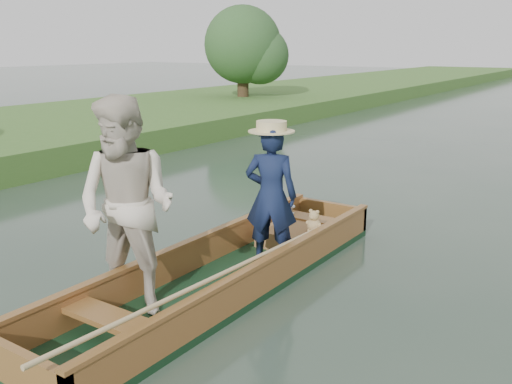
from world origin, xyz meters
The scene contains 2 objects.
ground centered at (0.00, 0.00, 0.00)m, with size 120.00×120.00×0.00m, color #283D30.
punt centered at (-0.14, -0.38, 0.78)m, with size 1.46×5.22×2.15m.
Camera 1 is at (3.54, -4.57, 2.57)m, focal length 40.00 mm.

